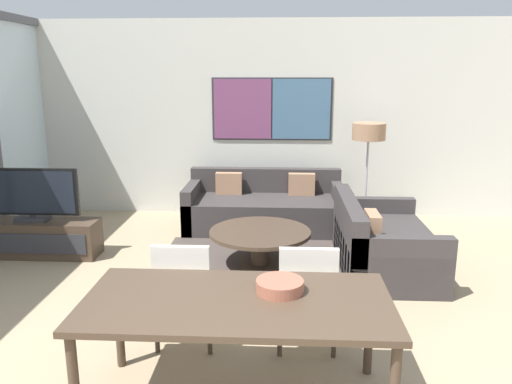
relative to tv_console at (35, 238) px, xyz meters
name	(u,v)px	position (x,y,z in m)	size (l,w,h in m)	color
wall_back	(270,119)	(2.65, 1.95, 1.20)	(7.70, 0.09, 2.80)	silver
area_rug	(260,265)	(2.60, -0.18, -0.20)	(2.26, 1.80, 0.01)	#473D38
tv_console	(35,238)	(0.00, 0.00, 0.00)	(1.46, 0.40, 0.42)	#423326
television	(30,195)	(0.00, 0.00, 0.51)	(1.11, 0.20, 0.61)	#2D2D33
sofa_main	(265,208)	(2.60, 1.25, 0.05)	(2.10, 0.95, 0.76)	#383333
sofa_side	(378,245)	(3.87, -0.19, 0.05)	(0.95, 1.60, 0.76)	#383333
coffee_table	(260,239)	(2.60, -0.18, 0.09)	(1.10, 1.10, 0.40)	#423326
dining_table	(237,309)	(2.57, -2.54, 0.45)	(1.88, 0.89, 0.73)	#423326
dining_chair_left	(185,285)	(2.11, -1.84, 0.28)	(0.46, 0.46, 0.85)	beige
dining_chair_centre	(307,288)	(3.03, -1.84, 0.28)	(0.46, 0.46, 0.85)	beige
fruit_bowl	(280,285)	(2.83, -2.42, 0.56)	(0.30, 0.30, 0.08)	#995642
floor_lamp	(369,137)	(3.96, 1.26, 1.03)	(0.43, 0.43, 1.42)	#2D2D33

